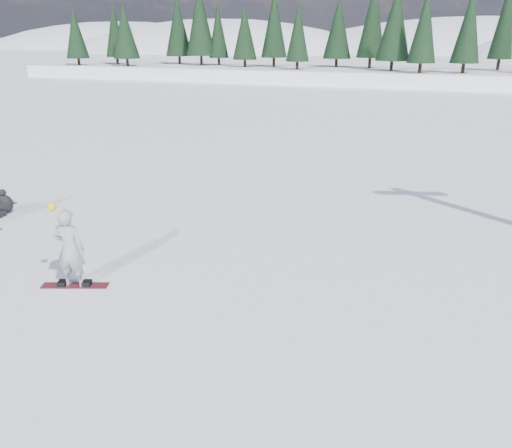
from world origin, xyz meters
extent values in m
plane|color=white|center=(0.00, 0.00, 0.00)|extent=(420.00, 420.00, 0.00)
cube|color=white|center=(0.00, 55.00, -1.00)|extent=(90.00, 14.00, 5.00)
ellipsoid|color=white|center=(-70.00, 170.00, -13.61)|extent=(143.00, 110.00, 49.50)
ellipsoid|color=white|center=(20.00, 200.00, -14.63)|extent=(182.00, 140.00, 53.20)
ellipsoid|color=white|center=(-140.00, 210.00, -14.30)|extent=(169.00, 130.00, 52.00)
cone|color=black|center=(-38.00, 55.00, 5.25)|extent=(3.20, 3.20, 7.50)
cone|color=black|center=(-34.20, 55.00, 5.25)|extent=(3.20, 3.20, 7.50)
cone|color=black|center=(-30.40, 55.00, 5.25)|extent=(3.20, 3.20, 7.50)
cone|color=black|center=(-26.60, 55.00, 5.25)|extent=(3.20, 3.20, 7.50)
cone|color=black|center=(-22.80, 55.00, 5.25)|extent=(3.20, 3.20, 7.50)
cone|color=black|center=(-19.00, 55.00, 5.25)|extent=(3.20, 3.20, 7.50)
cone|color=black|center=(-15.20, 55.00, 5.25)|extent=(3.20, 3.20, 7.50)
cone|color=black|center=(-11.40, 55.00, 5.25)|extent=(3.20, 3.20, 7.50)
cone|color=black|center=(-7.60, 55.00, 5.25)|extent=(3.20, 3.20, 7.50)
cone|color=black|center=(-3.80, 55.00, 5.25)|extent=(3.20, 3.20, 7.50)
cone|color=black|center=(0.00, 55.00, 5.25)|extent=(3.20, 3.20, 7.50)
cone|color=black|center=(3.80, 55.00, 5.25)|extent=(3.20, 3.20, 7.50)
cone|color=black|center=(7.60, 55.00, 5.25)|extent=(3.20, 3.20, 7.50)
cone|color=black|center=(11.40, 55.00, 5.25)|extent=(3.20, 3.20, 7.50)
cone|color=black|center=(15.20, 55.00, 5.25)|extent=(3.20, 3.20, 7.50)
imported|color=#A5A4AA|center=(2.36, -0.99, 0.93)|extent=(0.76, 0.59, 1.85)
sphere|color=yellow|center=(2.16, -1.11, 1.91)|extent=(0.18, 0.18, 0.18)
ellipsoid|color=black|center=(-3.01, 2.35, 0.32)|extent=(0.61, 0.53, 0.60)
sphere|color=black|center=(-3.01, 2.35, 0.69)|extent=(0.23, 0.23, 0.23)
cube|color=maroon|center=(2.36, -0.99, 0.01)|extent=(1.51, 0.77, 0.03)
cube|color=#1C579A|center=(-4.19, 3.26, 0.01)|extent=(1.53, 0.54, 0.03)
camera|label=1|loc=(9.69, -9.06, 5.33)|focal=35.00mm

